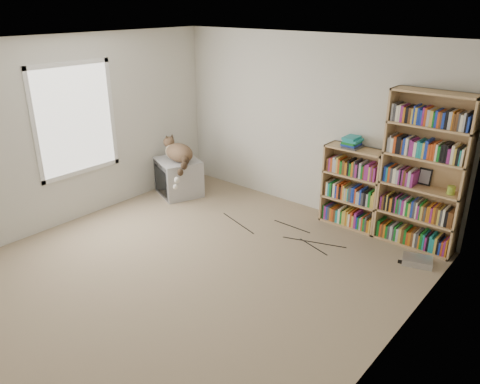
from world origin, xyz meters
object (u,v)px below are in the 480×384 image
Objects in this scene: dvd_player at (417,261)px; bookcase_tall at (424,177)px; crt_tv at (179,177)px; cat at (179,156)px; bookcase_short at (353,190)px.

bookcase_tall is at bearing 98.48° from dvd_player.
crt_tv is 0.42m from cat.
cat is 0.67× the size of bookcase_short.
cat is at bearing -161.56° from bookcase_short.
bookcase_short is (2.62, 0.75, 0.22)m from crt_tv.
bookcase_tall is (3.51, 0.75, 0.63)m from crt_tv.
bookcase_short is (-0.89, -0.00, -0.41)m from bookcase_tall.
crt_tv is at bearing -167.91° from bookcase_tall.
bookcase_short is at bearing -179.92° from bookcase_tall.
bookcase_short reaches higher than cat.
bookcase_tall reaches higher than dvd_player.
crt_tv is 3.75m from dvd_player.
bookcase_tall is at bearing 0.08° from bookcase_short.
bookcase_tall is 0.98m from bookcase_short.
bookcase_short reaches higher than crt_tv.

